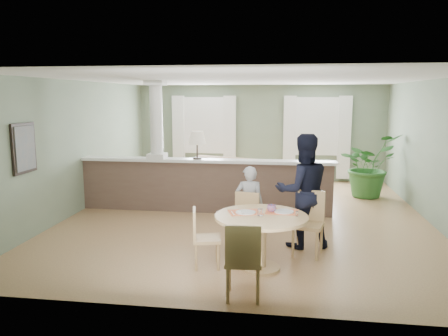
# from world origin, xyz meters

# --- Properties ---
(ground) EXTENTS (8.00, 8.00, 0.00)m
(ground) POSITION_xyz_m (0.00, 0.00, 0.00)
(ground) COLOR tan
(ground) RESTS_ON ground
(room_shell) EXTENTS (7.02, 8.02, 2.71)m
(room_shell) POSITION_xyz_m (-0.03, 0.63, 1.81)
(room_shell) COLOR gray
(room_shell) RESTS_ON ground
(pony_wall) EXTENTS (5.32, 0.38, 2.70)m
(pony_wall) POSITION_xyz_m (-0.99, 0.20, 0.71)
(pony_wall) COLOR brown
(pony_wall) RESTS_ON ground
(sofa) EXTENTS (3.14, 2.01, 0.86)m
(sofa) POSITION_xyz_m (-0.62, 1.92, 0.43)
(sofa) COLOR #88654A
(sofa) RESTS_ON ground
(houseplant) EXTENTS (1.79, 1.78, 1.51)m
(houseplant) POSITION_xyz_m (2.70, 2.13, 0.75)
(houseplant) COLOR #2B6126
(houseplant) RESTS_ON ground
(dining_table) EXTENTS (1.28, 1.28, 0.87)m
(dining_table) POSITION_xyz_m (0.44, -2.71, 0.62)
(dining_table) COLOR tan
(dining_table) RESTS_ON ground
(chair_far_boy) EXTENTS (0.47, 0.47, 0.90)m
(chair_far_boy) POSITION_xyz_m (0.14, -1.96, 0.49)
(chair_far_boy) COLOR tan
(chair_far_boy) RESTS_ON ground
(chair_far_man) EXTENTS (0.54, 0.54, 0.97)m
(chair_far_man) POSITION_xyz_m (1.12, -1.99, 0.53)
(chair_far_man) COLOR tan
(chair_far_man) RESTS_ON ground
(chair_near) EXTENTS (0.46, 0.46, 0.95)m
(chair_near) POSITION_xyz_m (0.28, -3.69, 0.52)
(chair_near) COLOR tan
(chair_near) RESTS_ON ground
(chair_side) EXTENTS (0.45, 0.45, 0.84)m
(chair_side) POSITION_xyz_m (-0.39, -2.74, 0.46)
(chair_side) COLOR tan
(chair_side) RESTS_ON ground
(child_person) EXTENTS (0.49, 0.34, 1.27)m
(child_person) POSITION_xyz_m (0.17, -1.53, 0.63)
(child_person) COLOR #A5A5AA
(child_person) RESTS_ON ground
(man_person) EXTENTS (1.04, 0.90, 1.81)m
(man_person) POSITION_xyz_m (1.03, -1.67, 0.91)
(man_person) COLOR black
(man_person) RESTS_ON ground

